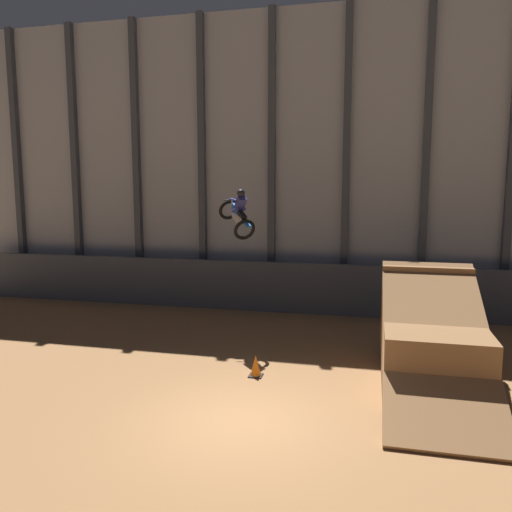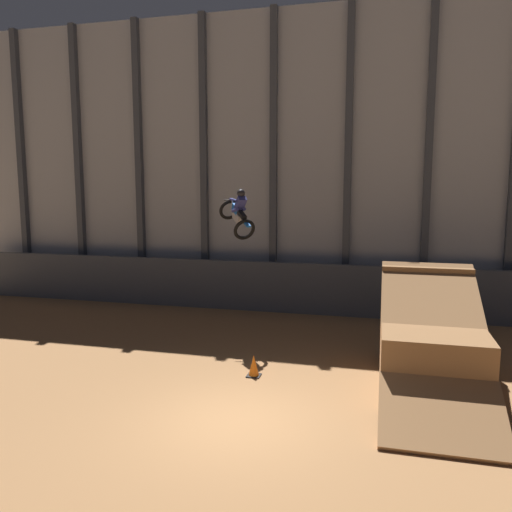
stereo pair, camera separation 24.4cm
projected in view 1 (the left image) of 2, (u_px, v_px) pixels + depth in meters
The scene contains 6 objects.
ground_plane at pixel (241, 422), 10.72m from camera, with size 60.00×60.00×0.00m, color #996B42.
arena_back_wall at pixel (309, 161), 20.40m from camera, with size 32.00×0.40×12.16m.
lower_barrier at pixel (303, 288), 19.83m from camera, with size 31.36×0.20×2.03m.
dirt_ramp at pixel (431, 343), 12.91m from camera, with size 2.47×5.78×2.95m.
rider_bike_solo at pixel (238, 213), 16.38m from camera, with size 1.62×1.76×1.68m.
traffic_cone_near_ramp at pixel (256, 366), 13.28m from camera, with size 0.36×0.36×0.58m.
Camera 1 is at (2.65, -9.79, 5.00)m, focal length 35.00 mm.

